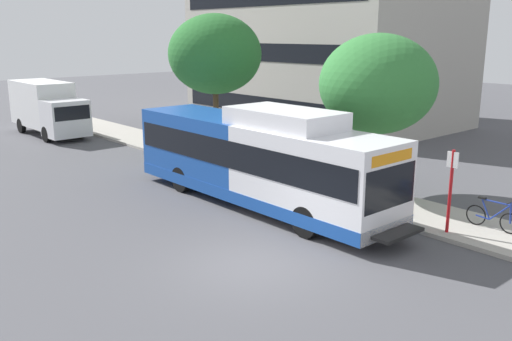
{
  "coord_description": "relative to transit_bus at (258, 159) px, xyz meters",
  "views": [
    {
      "loc": [
        -9.12,
        -10.49,
        6.11
      ],
      "look_at": [
        2.89,
        3.1,
        1.6
      ],
      "focal_mm": 38.68,
      "sensor_mm": 36.0,
      "label": 1
    }
  ],
  "objects": [
    {
      "name": "ground_plane",
      "position": [
        -3.77,
        3.99,
        -1.7
      ],
      "size": [
        120.0,
        120.0,
        0.0
      ],
      "primitive_type": "plane",
      "color": "#4C4C51"
    },
    {
      "name": "street_tree_near_stop",
      "position": [
        4.33,
        -1.92,
        2.56
      ],
      "size": [
        4.4,
        4.4,
        6.01
      ],
      "color": "#4C3823",
      "rests_on": "sidewalk_curb"
    },
    {
      "name": "box_truck_background",
      "position": [
        -0.16,
        19.24,
        0.04
      ],
      "size": [
        2.32,
        7.01,
        3.25
      ],
      "color": "silver",
      "rests_on": "ground"
    },
    {
      "name": "bus_stop_sign_pole",
      "position": [
        2.2,
        -6.35,
        -0.05
      ],
      "size": [
        0.1,
        0.36,
        2.6
      ],
      "color": "red",
      "rests_on": "sidewalk_curb"
    },
    {
      "name": "sidewalk_curb",
      "position": [
        3.23,
        1.99,
        -1.63
      ],
      "size": [
        3.0,
        56.0,
        0.14
      ],
      "primitive_type": "cube",
      "color": "#A8A399",
      "rests_on": "ground"
    },
    {
      "name": "street_tree_mid_block",
      "position": [
        4.05,
        7.74,
        3.41
      ],
      "size": [
        4.63,
        4.63,
        6.95
      ],
      "color": "#4C3823",
      "rests_on": "sidewalk_curb"
    },
    {
      "name": "bicycle_parked",
      "position": [
        3.49,
        -7.16,
        -1.14
      ],
      "size": [
        0.52,
        1.76,
        1.02
      ],
      "color": "black",
      "rests_on": "sidewalk_curb"
    },
    {
      "name": "transit_bus",
      "position": [
        0.0,
        0.0,
        0.0
      ],
      "size": [
        2.58,
        12.25,
        3.65
      ],
      "color": "white",
      "rests_on": "ground"
    }
  ]
}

